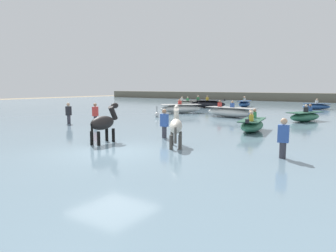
% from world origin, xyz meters
% --- Properties ---
extents(ground_plane, '(120.00, 120.00, 0.00)m').
position_xyz_m(ground_plane, '(0.00, 0.00, 0.00)').
color(ground_plane, '#84755B').
extents(water_surface, '(90.00, 90.00, 0.39)m').
position_xyz_m(water_surface, '(0.00, 10.00, 0.19)').
color(water_surface, slate).
rests_on(water_surface, ground).
extents(horse_lead_pinto, '(1.17, 1.61, 1.87)m').
position_xyz_m(horse_lead_pinto, '(1.31, 1.95, 1.11)').
color(horse_lead_pinto, beige).
rests_on(horse_lead_pinto, ground).
extents(horse_trailing_black, '(0.68, 1.77, 1.92)m').
position_xyz_m(horse_trailing_black, '(-1.42, 0.97, 1.14)').
color(horse_trailing_black, black).
rests_on(horse_trailing_black, ground).
extents(boat_far_offshore, '(4.04, 1.78, 1.18)m').
position_xyz_m(boat_far_offshore, '(-1.59, 13.54, 0.74)').
color(boat_far_offshore, silver).
rests_on(boat_far_offshore, water_surface).
extents(boat_near_starboard, '(3.94, 2.22, 1.26)m').
position_xyz_m(boat_near_starboard, '(-7.74, 21.66, 0.78)').
color(boat_near_starboard, black).
rests_on(boat_near_starboard, water_surface).
extents(boat_near_port, '(1.46, 2.92, 1.07)m').
position_xyz_m(boat_near_port, '(2.22, 7.40, 0.70)').
color(boat_near_port, '#337556').
rests_on(boat_near_port, water_surface).
extents(boat_mid_channel, '(3.20, 3.39, 1.20)m').
position_xyz_m(boat_mid_channel, '(-6.48, 14.40, 0.75)').
color(boat_mid_channel, silver).
rests_on(boat_mid_channel, water_surface).
extents(boat_far_inshore, '(1.92, 2.93, 1.08)m').
position_xyz_m(boat_far_inshore, '(3.42, 13.60, 0.70)').
color(boat_far_inshore, '#337556').
rests_on(boat_far_inshore, water_surface).
extents(boat_distant_west, '(2.88, 0.95, 1.01)m').
position_xyz_m(boat_distant_west, '(-11.80, 24.29, 0.67)').
color(boat_distant_west, '#B2AD9E').
rests_on(boat_distant_west, water_surface).
extents(boat_distant_east, '(2.66, 1.70, 1.04)m').
position_xyz_m(boat_distant_east, '(2.06, 25.55, 0.67)').
color(boat_distant_east, '#28518E').
rests_on(boat_distant_east, water_surface).
extents(boat_mid_outer, '(1.76, 3.34, 1.14)m').
position_xyz_m(boat_mid_outer, '(-5.00, 24.99, 0.73)').
color(boat_mid_outer, '#28518E').
rests_on(boat_mid_outer, water_surface).
extents(person_onlooker_left, '(0.31, 0.37, 1.63)m').
position_xyz_m(person_onlooker_left, '(-7.87, 4.27, 0.87)').
color(person_onlooker_left, '#383842').
rests_on(person_onlooker_left, ground).
extents(person_spectator_far, '(0.22, 0.33, 1.63)m').
position_xyz_m(person_spectator_far, '(-6.25, 4.88, 0.87)').
color(person_spectator_far, '#383842').
rests_on(person_spectator_far, ground).
extents(person_wading_close, '(0.34, 0.24, 1.63)m').
position_xyz_m(person_wading_close, '(5.04, 2.26, 0.87)').
color(person_wading_close, '#383842').
rests_on(person_wading_close, ground).
extents(person_onlooker_right, '(0.33, 0.22, 1.63)m').
position_xyz_m(person_onlooker_right, '(-0.17, 3.29, 0.87)').
color(person_onlooker_right, '#383842').
rests_on(person_onlooker_right, ground).
extents(channel_buoy, '(0.35, 0.35, 0.81)m').
position_xyz_m(channel_buoy, '(-6.01, 10.53, 0.57)').
color(channel_buoy, silver).
rests_on(channel_buoy, water_surface).
extents(far_shoreline, '(80.00, 2.40, 1.65)m').
position_xyz_m(far_shoreline, '(0.00, 41.73, 0.82)').
color(far_shoreline, '#605B4C').
rests_on(far_shoreline, ground).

